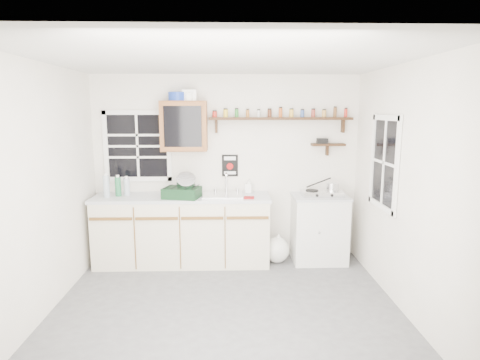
% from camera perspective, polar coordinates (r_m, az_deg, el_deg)
% --- Properties ---
extents(room, '(3.64, 3.24, 2.54)m').
position_cam_1_polar(room, '(3.95, -2.07, -1.54)').
color(room, '#4D4D4F').
rests_on(room, ground).
extents(main_cabinet, '(2.31, 0.63, 0.92)m').
position_cam_1_polar(main_cabinet, '(5.44, -8.15, -6.98)').
color(main_cabinet, beige).
rests_on(main_cabinet, floor).
extents(right_cabinet, '(0.73, 0.57, 0.91)m').
position_cam_1_polar(right_cabinet, '(5.56, 11.15, -6.73)').
color(right_cabinet, silver).
rests_on(right_cabinet, floor).
extents(sink, '(0.52, 0.44, 0.29)m').
position_cam_1_polar(sink, '(5.29, -2.48, -2.10)').
color(sink, silver).
rests_on(sink, main_cabinet).
extents(upper_cabinet, '(0.60, 0.32, 0.65)m').
position_cam_1_polar(upper_cabinet, '(5.35, -7.96, 7.61)').
color(upper_cabinet, brown).
rests_on(upper_cabinet, wall_back).
extents(upper_cabinet_clutter, '(0.37, 0.24, 0.14)m').
position_cam_1_polar(upper_cabinet_clutter, '(5.35, -8.12, 11.73)').
color(upper_cabinet_clutter, '#18349C').
rests_on(upper_cabinet_clutter, upper_cabinet).
extents(spice_shelf, '(1.91, 0.18, 0.35)m').
position_cam_1_polar(spice_shelf, '(5.42, 5.73, 8.81)').
color(spice_shelf, black).
rests_on(spice_shelf, wall_back).
extents(secondary_shelf, '(0.45, 0.16, 0.24)m').
position_cam_1_polar(secondary_shelf, '(5.57, 12.17, 5.01)').
color(secondary_shelf, black).
rests_on(secondary_shelf, wall_back).
extents(warning_sign, '(0.22, 0.02, 0.30)m').
position_cam_1_polar(warning_sign, '(5.51, -1.44, 2.07)').
color(warning_sign, black).
rests_on(warning_sign, wall_back).
extents(window_back, '(0.93, 0.03, 0.98)m').
position_cam_1_polar(window_back, '(5.61, -14.37, 4.69)').
color(window_back, black).
rests_on(window_back, wall_back).
extents(window_right, '(0.03, 0.78, 1.08)m').
position_cam_1_polar(window_right, '(4.79, 19.87, 2.34)').
color(window_right, black).
rests_on(window_right, wall_back).
extents(water_bottles, '(0.31, 0.19, 0.31)m').
position_cam_1_polar(water_bottles, '(5.46, -17.18, -0.86)').
color(water_bottles, '#A3B3BF').
rests_on(water_bottles, main_cabinet).
extents(dish_rack, '(0.51, 0.43, 0.34)m').
position_cam_1_polar(dish_rack, '(5.19, -8.08, -1.34)').
color(dish_rack, black).
rests_on(dish_rack, main_cabinet).
extents(soap_bottle, '(0.11, 0.11, 0.19)m').
position_cam_1_polar(soap_bottle, '(5.44, 1.28, -0.84)').
color(soap_bottle, white).
rests_on(soap_bottle, main_cabinet).
extents(rag, '(0.14, 0.12, 0.02)m').
position_cam_1_polar(rag, '(5.12, 1.29, -2.53)').
color(rag, maroon).
rests_on(rag, main_cabinet).
extents(hotplate, '(0.54, 0.29, 0.08)m').
position_cam_1_polar(hotplate, '(5.43, 11.58, -1.82)').
color(hotplate, silver).
rests_on(hotplate, right_cabinet).
extents(saucepan, '(0.40, 0.25, 0.18)m').
position_cam_1_polar(saucepan, '(5.45, 12.92, -0.92)').
color(saucepan, silver).
rests_on(saucepan, hotplate).
extents(trash_bag, '(0.38, 0.34, 0.43)m').
position_cam_1_polar(trash_bag, '(5.49, 5.28, -9.82)').
color(trash_bag, silver).
rests_on(trash_bag, floor).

